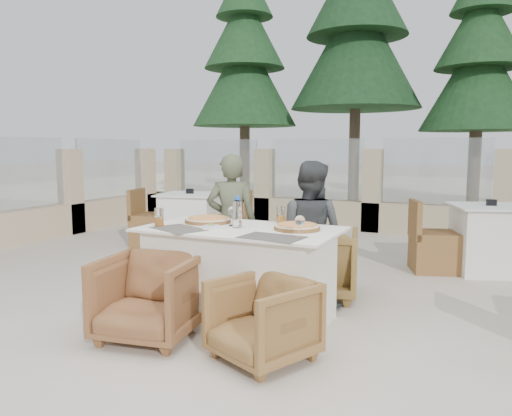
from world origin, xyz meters
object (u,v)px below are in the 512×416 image
at_px(beer_glass_right, 281,216).
at_px(diner_left, 232,223).
at_px(bg_table_b, 489,239).
at_px(armchair_far_right, 320,262).
at_px(armchair_near_right, 262,320).
at_px(wine_glass_corner, 300,225).
at_px(diner_right, 309,234).
at_px(dining_table, 241,274).
at_px(bg_table_a, 190,220).
at_px(pizza_right, 297,227).
at_px(armchair_far_left, 248,263).
at_px(olive_dish, 211,226).
at_px(armchair_near_left, 149,297).
at_px(pizza_left, 208,220).
at_px(wine_glass_centre, 232,215).
at_px(beer_glass_left, 159,217).
at_px(water_bottle, 237,212).

height_order(beer_glass_right, diner_left, diner_left).
bearing_deg(diner_left, bg_table_b, -159.98).
height_order(armchair_far_right, bg_table_b, bg_table_b).
bearing_deg(beer_glass_right, armchair_near_right, -74.73).
bearing_deg(bg_table_b, wine_glass_corner, -133.11).
height_order(diner_right, bg_table_b, diner_right).
height_order(dining_table, bg_table_a, same).
distance_m(diner_left, diner_right, 0.85).
xyz_separation_m(pizza_right, armchair_far_right, (-0.07, 0.81, -0.47)).
relative_size(pizza_right, armchair_far_left, 0.62).
xyz_separation_m(olive_dish, diner_left, (-0.27, 0.87, -0.11)).
xyz_separation_m(armchair_near_left, armchair_near_right, (0.92, 0.01, -0.04)).
distance_m(bg_table_a, bg_table_b, 3.89).
xyz_separation_m(pizza_left, armchair_far_left, (0.05, 0.69, -0.53)).
xyz_separation_m(wine_glass_centre, bg_table_a, (-1.93, 2.36, -0.48)).
bearing_deg(armchair_far_left, olive_dish, 104.64).
height_order(diner_left, bg_table_a, diner_left).
distance_m(olive_dish, bg_table_b, 3.45).
bearing_deg(beer_glass_left, armchair_far_left, 73.62).
xyz_separation_m(pizza_left, wine_glass_corner, (0.98, -0.36, 0.07)).
bearing_deg(bg_table_a, armchair_near_left, -75.33).
distance_m(wine_glass_centre, beer_glass_right, 0.42).
xyz_separation_m(dining_table, pizza_right, (0.45, 0.10, 0.41)).
distance_m(armchair_far_left, bg_table_a, 2.34).
bearing_deg(dining_table, water_bottle, 172.27).
xyz_separation_m(dining_table, water_bottle, (-0.03, 0.00, 0.51)).
relative_size(wine_glass_centre, armchair_far_right, 0.26).
relative_size(wine_glass_centre, bg_table_b, 0.11).
relative_size(beer_glass_right, diner_left, 0.11).
height_order(wine_glass_corner, diner_left, diner_left).
xyz_separation_m(armchair_near_left, bg_table_b, (2.28, 3.26, 0.07)).
bearing_deg(bg_table_a, water_bottle, -63.20).
bearing_deg(armchair_near_left, dining_table, 47.51).
bearing_deg(olive_dish, diner_left, 107.44).
bearing_deg(armchair_near_left, armchair_far_left, 77.12).
relative_size(armchair_far_left, diner_right, 0.45).
height_order(armchair_far_right, armchair_near_right, armchair_far_right).
height_order(beer_glass_left, armchair_far_right, beer_glass_left).
bearing_deg(armchair_near_right, dining_table, 151.63).
distance_m(wine_glass_corner, armchair_far_left, 1.52).
xyz_separation_m(beer_glass_left, diner_right, (1.03, 0.81, -0.19)).
height_order(dining_table, beer_glass_left, beer_glass_left).
bearing_deg(armchair_far_right, armchair_near_right, 80.83).
distance_m(water_bottle, bg_table_a, 3.19).
height_order(pizza_left, pizza_right, pizza_left).
xyz_separation_m(wine_glass_centre, diner_right, (0.50, 0.52, -0.21)).
distance_m(beer_glass_right, olive_dish, 0.63).
distance_m(water_bottle, beer_glass_left, 0.65).
bearing_deg(water_bottle, wine_glass_corner, -19.61).
relative_size(pizza_left, armchair_near_right, 0.66).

